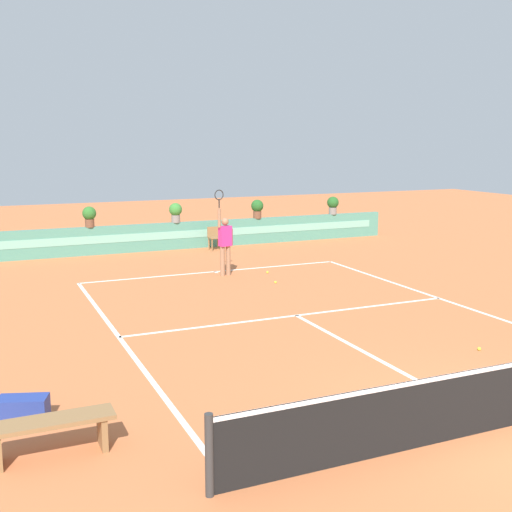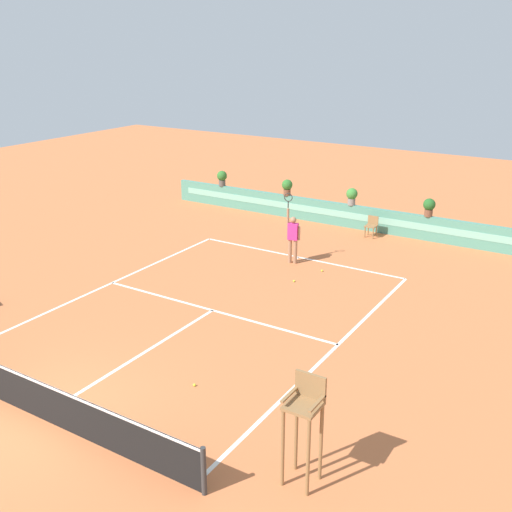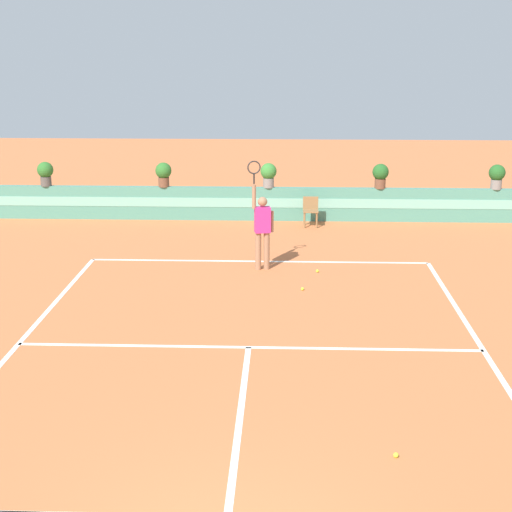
{
  "view_description": "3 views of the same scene",
  "coord_description": "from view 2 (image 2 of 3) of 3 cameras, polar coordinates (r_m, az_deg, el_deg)",
  "views": [
    {
      "loc": [
        -6.62,
        -6.34,
        4.0
      ],
      "look_at": [
        0.04,
        8.81,
        1.0
      ],
      "focal_mm": 44.91,
      "sensor_mm": 36.0,
      "label": 1
    },
    {
      "loc": [
        9.81,
        -6.96,
        7.72
      ],
      "look_at": [
        0.04,
        8.81,
        1.0
      ],
      "focal_mm": 42.51,
      "sensor_mm": 36.0,
      "label": 2
    },
    {
      "loc": [
        0.61,
        -6.24,
        5.23
      ],
      "look_at": [
        0.04,
        8.81,
        1.0
      ],
      "focal_mm": 54.15,
      "sensor_mm": 36.0,
      "label": 3
    }
  ],
  "objects": [
    {
      "name": "ground_plane",
      "position": [
        17.99,
        -4.85,
        -5.57
      ],
      "size": [
        60.0,
        60.0,
        0.0
      ],
      "primitive_type": "plane",
      "color": "#C66B3D"
    },
    {
      "name": "back_wall_barrier",
      "position": [
        26.34,
        8.65,
        3.77
      ],
      "size": [
        18.0,
        0.21,
        1.0
      ],
      "color": "#4C8E7A",
      "rests_on": "ground"
    },
    {
      "name": "net",
      "position": [
        14.02,
        -19.95,
        -12.37
      ],
      "size": [
        8.92,
        0.1,
        1.0
      ],
      "color": "#333333",
      "rests_on": "ground"
    },
    {
      "name": "tennis_player",
      "position": [
        21.67,
        3.48,
        1.95
      ],
      "size": [
        0.61,
        0.29,
        2.58
      ],
      "color": "#9E7051",
      "rests_on": "ground"
    },
    {
      "name": "potted_plant_right",
      "position": [
        25.02,
        15.98,
        4.53
      ],
      "size": [
        0.48,
        0.48,
        0.72
      ],
      "color": "brown",
      "rests_on": "back_wall_barrier"
    },
    {
      "name": "court_lines",
      "position": [
        18.52,
        -3.53,
        -4.76
      ],
      "size": [
        8.32,
        11.94,
        0.01
      ],
      "color": "white",
      "rests_on": "ground"
    },
    {
      "name": "umpire_chair",
      "position": [
        11.18,
        4.57,
        -14.94
      ],
      "size": [
        0.6,
        0.6,
        2.14
      ],
      "color": "olive",
      "rests_on": "ground"
    },
    {
      "name": "tennis_ball_by_sideline",
      "position": [
        20.31,
        3.6,
        -2.36
      ],
      "size": [
        0.07,
        0.07,
        0.07
      ],
      "primitive_type": "sphere",
      "color": "#CCE033",
      "rests_on": "ground"
    },
    {
      "name": "potted_plant_far_left",
      "position": [
        29.21,
        -3.22,
        7.41
      ],
      "size": [
        0.48,
        0.48,
        0.72
      ],
      "color": "#514C47",
      "rests_on": "back_wall_barrier"
    },
    {
      "name": "ball_kid_chair",
      "position": [
        25.21,
        10.83,
        2.85
      ],
      "size": [
        0.44,
        0.44,
        0.85
      ],
      "color": "olive",
      "rests_on": "ground"
    },
    {
      "name": "potted_plant_left",
      "position": [
        27.37,
        2.95,
        6.56
      ],
      "size": [
        0.48,
        0.48,
        0.72
      ],
      "color": "brown",
      "rests_on": "back_wall_barrier"
    },
    {
      "name": "tennis_ball_mid_court",
      "position": [
        14.6,
        -5.82,
        -11.98
      ],
      "size": [
        0.07,
        0.07,
        0.07
      ],
      "primitive_type": "sphere",
      "color": "#CCE033",
      "rests_on": "ground"
    },
    {
      "name": "tennis_ball_near_baseline",
      "position": [
        21.29,
        6.23,
        -1.38
      ],
      "size": [
        0.07,
        0.07,
        0.07
      ],
      "primitive_type": "sphere",
      "color": "#CCE033",
      "rests_on": "ground"
    },
    {
      "name": "potted_plant_centre",
      "position": [
        26.06,
        9.01,
        5.65
      ],
      "size": [
        0.48,
        0.48,
        0.72
      ],
      "color": "gray",
      "rests_on": "back_wall_barrier"
    }
  ]
}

